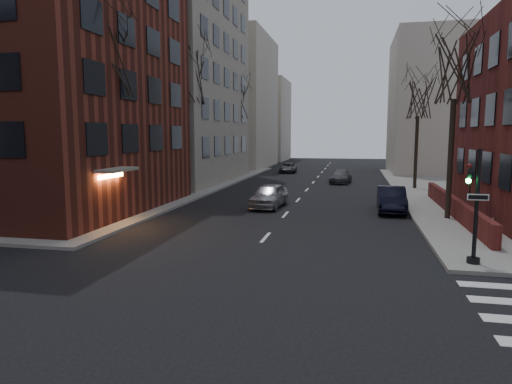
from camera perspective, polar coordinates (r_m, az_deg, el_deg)
ground at (r=9.85m, az=-13.29°, el=-21.11°), size 160.00×160.00×0.00m
sidewalk_far_left at (r=50.27m, az=-28.65°, el=1.18°), size 44.00×44.00×0.15m
building_left_brick at (r=31.35m, az=-26.97°, el=14.50°), size 15.00×15.00×18.00m
building_left_tan at (r=47.62m, az=-14.78°, el=18.39°), size 18.00×18.00×28.00m
low_wall_right at (r=27.62m, az=23.48°, el=-1.64°), size 0.35×16.00×1.00m
building_distant_la at (r=65.69m, az=-4.56°, el=11.07°), size 14.00×16.00×18.00m
building_distant_ra at (r=58.94m, az=23.49°, el=9.96°), size 14.00×14.00×16.00m
building_distant_lb at (r=81.57m, az=0.31°, el=8.95°), size 10.00×12.00×14.00m
traffic_signal at (r=17.48m, az=25.61°, el=-2.46°), size 0.76×0.44×4.00m
tree_left_a at (r=25.47m, az=-18.40°, el=15.56°), size 4.18×4.18×10.26m
tree_left_b at (r=36.32m, az=-8.49°, el=13.96°), size 4.40×4.40×10.80m
tree_left_c at (r=49.54m, az=-2.64°, el=11.20°), size 3.96×3.96×9.72m
tree_right_a at (r=26.47m, az=23.65°, el=14.03°), size 3.96×3.96×9.72m
tree_right_b at (r=40.19m, az=19.65°, el=11.07°), size 3.74×3.74×9.18m
streetlamp_near at (r=32.13m, az=-9.86°, el=6.45°), size 0.36×0.36×6.28m
streetlamp_far at (r=51.22m, az=-1.39°, el=6.83°), size 0.36×0.36×6.28m
parked_sedan at (r=28.40m, az=16.56°, el=-0.90°), size 1.66×4.58×1.50m
car_lane_silver at (r=28.93m, az=1.62°, el=-0.45°), size 2.14×4.56×1.51m
car_lane_gray at (r=43.91m, az=10.56°, el=1.90°), size 2.20×4.39×1.23m
car_lane_far at (r=54.98m, az=4.03°, el=3.03°), size 2.13×4.25×1.15m
sandwich_board at (r=21.96m, az=27.17°, el=-4.12°), size 0.60×0.69×0.93m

